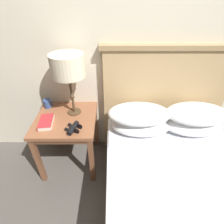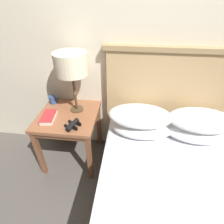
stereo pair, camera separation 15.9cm
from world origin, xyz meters
TOP-DOWN VIEW (x-y plane):
  - ground_plane at (0.00, 0.00)m, footprint 20.00×20.00m
  - wall_back at (0.00, 0.96)m, footprint 8.00×0.06m
  - nightstand at (-0.60, 0.65)m, footprint 0.58×0.58m
  - bed at (0.40, 0.16)m, footprint 1.33×1.79m
  - table_lamp at (-0.52, 0.74)m, footprint 0.29×0.29m
  - book_on_nightstand at (-0.75, 0.56)m, footprint 0.14×0.23m
  - binoculars_pair at (-0.49, 0.47)m, footprint 0.15×0.16m
  - coffee_mug at (-0.82, 0.83)m, footprint 0.10×0.08m

SIDE VIEW (x-z plane):
  - ground_plane at x=0.00m, z-range 0.00..0.00m
  - bed at x=0.40m, z-range -0.32..0.92m
  - nightstand at x=-0.60m, z-range 0.23..0.84m
  - book_on_nightstand at x=-0.75m, z-range 0.62..0.66m
  - binoculars_pair at x=-0.49m, z-range 0.61..0.66m
  - coffee_mug at x=-0.82m, z-range 0.62..0.70m
  - table_lamp at x=-0.52m, z-range 0.80..1.38m
  - wall_back at x=0.00m, z-range 0.00..2.60m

